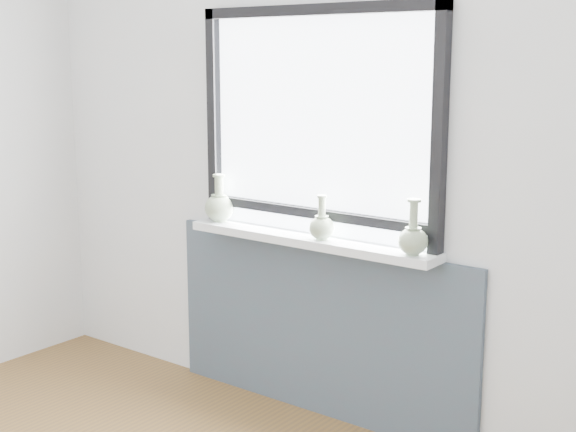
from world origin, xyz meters
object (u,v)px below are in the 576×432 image
Objects in this scene: windowsill at (309,240)px; vase_b at (322,226)px; vase_c at (413,238)px; vase_a at (219,206)px.

windowsill is 6.41× the size of vase_b.
vase_c is (0.47, -0.00, 0.01)m from vase_b.
vase_a is at bearing 179.70° from windowsill.
windowsill is at bearing -0.30° from vase_a.
vase_c reaches higher than vase_b.
vase_b is at bearing -16.32° from windowsill.
vase_c is (1.12, -0.03, -0.01)m from vase_a.
vase_a is (-0.56, 0.00, 0.10)m from windowsill.
vase_a is 1.12m from vase_c.
vase_b is at bearing 179.60° from vase_c.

